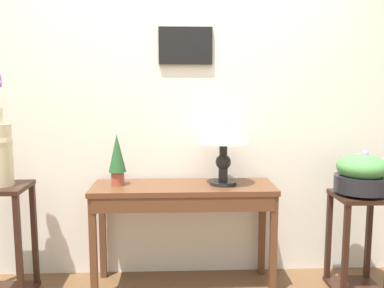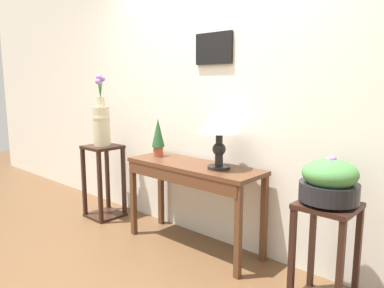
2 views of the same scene
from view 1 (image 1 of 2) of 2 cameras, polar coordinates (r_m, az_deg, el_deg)
name	(u,v)px [view 1 (image 1 of 2)]	position (r m, az deg, el deg)	size (l,w,h in m)	color
back_wall_with_art	(180,90)	(3.07, -1.64, 7.53)	(9.00, 0.13, 2.80)	silver
console_table	(183,200)	(2.86, -1.19, -7.85)	(1.26, 0.42, 0.75)	#56331E
table_lamp	(224,131)	(2.81, 4.41, 1.81)	(0.35, 0.35, 0.51)	black
potted_plant_on_console	(117,157)	(2.86, -10.36, -1.85)	(0.12, 0.12, 0.36)	#9E4733
pedestal_stand_left	(4,242)	(3.10, -24.61, -12.27)	(0.34, 0.34, 0.78)	black
pedestal_stand_right	(358,243)	(3.14, 22.03, -12.65)	(0.34, 0.34, 0.70)	black
planter_bowl_wide_right	(362,174)	(3.01, 22.51, -3.84)	(0.36, 0.36, 0.30)	black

